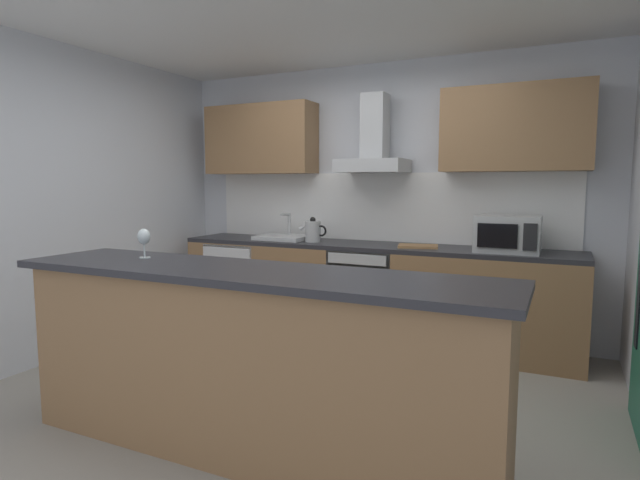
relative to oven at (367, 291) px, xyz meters
The scene contains 15 objects.
ground 1.55m from the oven, 90.70° to the right, with size 5.22×4.64×0.02m, color gray.
wall_back 0.93m from the oven, 92.54° to the left, with size 5.22×0.12×2.60m, color silver.
wall_left 2.77m from the oven, 146.03° to the right, with size 0.12×4.64×2.60m, color silver.
backsplash_tile 0.84m from the oven, 93.09° to the left, with size 3.58×0.02×0.66m, color white.
counter_back 0.03m from the oven, 124.46° to the left, with size 3.71×0.60×0.90m.
counter_island 2.20m from the oven, 86.57° to the right, with size 2.77×0.64×1.01m.
upper_cabinets 1.46m from the oven, 95.85° to the left, with size 3.66×0.32×0.70m.
oven is the anchor object (origin of this frame).
refrigerator 1.39m from the oven, behind, with size 0.58×0.60×0.85m.
microwave 1.35m from the oven, ahead, with size 0.50×0.38×0.30m.
sink 1.02m from the oven, behind, with size 0.50×0.40×0.26m.
kettle 0.77m from the oven, behind, with size 0.29×0.15×0.24m.
range_hood 1.33m from the oven, 90.00° to the left, with size 0.62×0.45×0.72m.
wine_glass 2.32m from the oven, 107.12° to the right, with size 0.08×0.08×0.18m.
chopping_board 0.66m from the oven, ahead, with size 0.34×0.22×0.02m, color #9E7247.
Camera 1 is at (1.64, -2.96, 1.46)m, focal length 28.83 mm.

